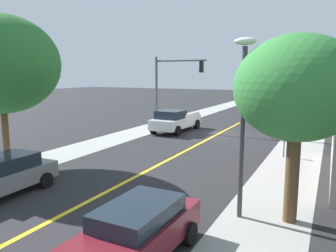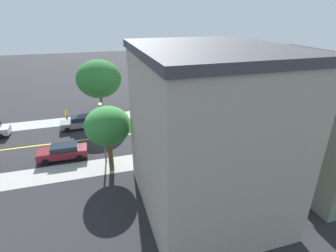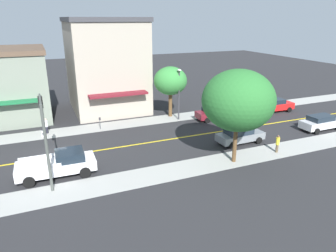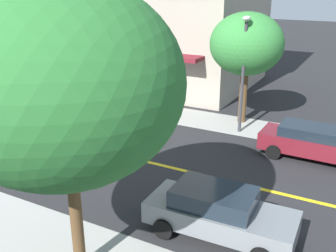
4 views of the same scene
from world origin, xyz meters
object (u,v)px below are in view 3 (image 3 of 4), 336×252
object	(u,v)px
pedestrian_yellow_shirt	(278,143)
street_tree_left_near	(170,81)
grey_sedan_right_curb	(240,135)
maroon_sedan_left_curb	(215,113)
parking_meter	(100,121)
traffic_light_mast	(44,128)
fire_hydrant	(43,133)
street_tree_right_corner	(238,100)
red_sedan_left_curb	(275,105)
white_pickup_truck	(59,164)
silver_sedan_right_curb	(322,122)
street_lamp	(179,88)
pedestrian_white_shirt	(46,125)

from	to	relation	value
pedestrian_yellow_shirt	street_tree_left_near	bearing A→B (deg)	-48.05
grey_sedan_right_curb	maroon_sedan_left_curb	bearing A→B (deg)	75.70
parking_meter	traffic_light_mast	xyz separation A→B (m)	(9.78, -5.48, 3.25)
fire_hydrant	grey_sedan_right_curb	size ratio (longest dim) A/B	0.19
fire_hydrant	maroon_sedan_left_curb	distance (m)	18.56
street_tree_right_corner	red_sedan_left_curb	size ratio (longest dim) A/B	1.58
red_sedan_left_curb	white_pickup_truck	world-z (taller)	white_pickup_truck
traffic_light_mast	pedestrian_yellow_shirt	bearing A→B (deg)	-96.95
grey_sedan_right_curb	white_pickup_truck	distance (m)	16.02
traffic_light_mast	red_sedan_left_curb	bearing A→B (deg)	-73.82
fire_hydrant	silver_sedan_right_curb	distance (m)	28.40
fire_hydrant	traffic_light_mast	bearing A→B (deg)	1.19
street_tree_left_near	traffic_light_mast	distance (m)	17.91
street_tree_left_near	silver_sedan_right_curb	bearing A→B (deg)	50.31
maroon_sedan_left_curb	traffic_light_mast	bearing A→B (deg)	-155.48
red_sedan_left_curb	pedestrian_yellow_shirt	bearing A→B (deg)	-127.88
silver_sedan_right_curb	white_pickup_truck	size ratio (longest dim) A/B	0.85
street_tree_left_near	white_pickup_truck	size ratio (longest dim) A/B	1.05
street_lamp	pedestrian_yellow_shirt	size ratio (longest dim) A/B	3.65
white_pickup_truck	pedestrian_white_shirt	bearing A→B (deg)	93.60
street_tree_right_corner	grey_sedan_right_curb	world-z (taller)	street_tree_right_corner
pedestrian_white_shirt	silver_sedan_right_curb	bearing A→B (deg)	-155.05
street_tree_left_near	white_pickup_truck	world-z (taller)	street_tree_left_near
red_sedan_left_curb	white_pickup_truck	size ratio (longest dim) A/B	0.85
traffic_light_mast	street_lamp	xyz separation A→B (m)	(-9.54, 14.47, -0.45)
street_tree_left_near	pedestrian_white_shirt	bearing A→B (deg)	-87.85
parking_meter	silver_sedan_right_curb	distance (m)	23.15
parking_meter	pedestrian_yellow_shirt	xyz separation A→B (m)	(12.03, 12.97, 0.00)
maroon_sedan_left_curb	grey_sedan_right_curb	world-z (taller)	grey_sedan_right_curb
maroon_sedan_left_curb	fire_hydrant	bearing A→B (deg)	175.78
traffic_light_mast	street_tree_left_near	bearing A→B (deg)	-51.82
silver_sedan_right_curb	grey_sedan_right_curb	xyz separation A→B (m)	(-0.21, -10.03, -0.02)
pedestrian_white_shirt	parking_meter	bearing A→B (deg)	-142.81
street_tree_left_near	pedestrian_white_shirt	distance (m)	14.25
parking_meter	maroon_sedan_left_curb	size ratio (longest dim) A/B	0.28
white_pickup_truck	pedestrian_yellow_shirt	world-z (taller)	white_pickup_truck
grey_sedan_right_curb	red_sedan_left_curb	bearing A→B (deg)	32.96
red_sedan_left_curb	grey_sedan_right_curb	bearing A→B (deg)	-143.49
maroon_sedan_left_curb	silver_sedan_right_curb	xyz separation A→B (m)	(7.30, 8.45, 0.04)
street_lamp	pedestrian_yellow_shirt	bearing A→B (deg)	18.68
street_lamp	red_sedan_left_curb	bearing A→B (deg)	81.78
grey_sedan_right_curb	pedestrian_yellow_shirt	bearing A→B (deg)	-61.61
fire_hydrant	street_lamp	size ratio (longest dim) A/B	0.15
red_sedan_left_curb	fire_hydrant	bearing A→B (deg)	177.86
pedestrian_white_shirt	street_tree_right_corner	bearing A→B (deg)	-177.64
street_tree_right_corner	grey_sedan_right_curb	distance (m)	6.00
red_sedan_left_curb	pedestrian_white_shirt	xyz separation A→B (m)	(-2.79, -26.52, 0.01)
street_tree_left_near	silver_sedan_right_curb	size ratio (longest dim) A/B	1.23
traffic_light_mast	pedestrian_white_shirt	world-z (taller)	traffic_light_mast
maroon_sedan_left_curb	pedestrian_yellow_shirt	world-z (taller)	pedestrian_yellow_shirt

